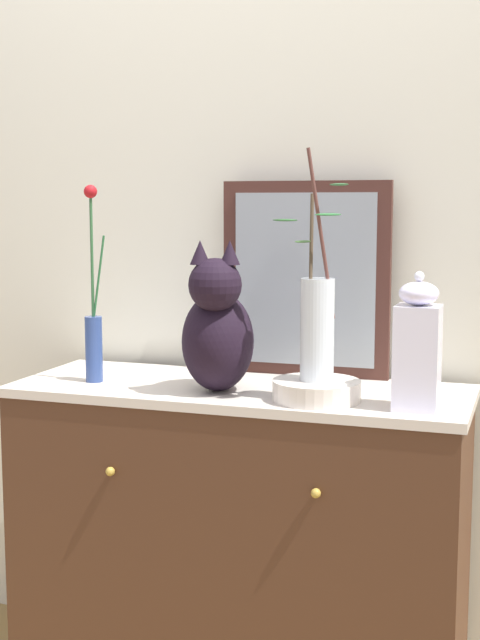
{
  "coord_description": "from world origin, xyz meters",
  "views": [
    {
      "loc": [
        0.75,
        -2.22,
        1.36
      ],
      "look_at": [
        0.0,
        0.0,
        1.06
      ],
      "focal_mm": 49.89,
      "sensor_mm": 36.0,
      "label": 1
    }
  ],
  "objects_px": {
    "sideboard": "(240,543)",
    "vase_glass_clear": "(317,324)",
    "cat_sitting": "(217,330)",
    "jar_lidded_porcelain": "(417,348)",
    "vase_slim_green": "(94,329)",
    "bowl_porcelain": "(316,390)",
    "mirror_leaning": "(305,279)"
  },
  "relations": [
    {
      "from": "vase_slim_green",
      "to": "vase_glass_clear",
      "type": "relative_size",
      "value": 0.95
    },
    {
      "from": "sideboard",
      "to": "vase_glass_clear",
      "type": "relative_size",
      "value": 2.16
    },
    {
      "from": "vase_slim_green",
      "to": "sideboard",
      "type": "bearing_deg",
      "value": 9.36
    },
    {
      "from": "bowl_porcelain",
      "to": "vase_glass_clear",
      "type": "height_order",
      "value": "vase_glass_clear"
    },
    {
      "from": "vase_slim_green",
      "to": "bowl_porcelain",
      "type": "xyz_separation_m",
      "value": [
        0.64,
        -0.04,
        -0.12
      ]
    },
    {
      "from": "vase_slim_green",
      "to": "bowl_porcelain",
      "type": "relative_size",
      "value": 2.44
    },
    {
      "from": "vase_glass_clear",
      "to": "jar_lidded_porcelain",
      "type": "distance_m",
      "value": 0.25
    },
    {
      "from": "sideboard",
      "to": "vase_glass_clear",
      "type": "distance_m",
      "value": 0.68
    },
    {
      "from": "vase_slim_green",
      "to": "jar_lidded_porcelain",
      "type": "xyz_separation_m",
      "value": [
        0.89,
        -0.06,
        0.0
      ]
    },
    {
      "from": "sideboard",
      "to": "vase_slim_green",
      "type": "relative_size",
      "value": 2.28
    },
    {
      "from": "bowl_porcelain",
      "to": "jar_lidded_porcelain",
      "type": "bearing_deg",
      "value": -3.92
    },
    {
      "from": "mirror_leaning",
      "to": "vase_slim_green",
      "type": "height_order",
      "value": "mirror_leaning"
    },
    {
      "from": "cat_sitting",
      "to": "jar_lidded_porcelain",
      "type": "xyz_separation_m",
      "value": [
        0.52,
        -0.04,
        -0.01
      ]
    },
    {
      "from": "cat_sitting",
      "to": "bowl_porcelain",
      "type": "distance_m",
      "value": 0.31
    },
    {
      "from": "cat_sitting",
      "to": "jar_lidded_porcelain",
      "type": "relative_size",
      "value": 1.2
    },
    {
      "from": "mirror_leaning",
      "to": "vase_slim_green",
      "type": "relative_size",
      "value": 1.02
    },
    {
      "from": "mirror_leaning",
      "to": "bowl_porcelain",
      "type": "height_order",
      "value": "mirror_leaning"
    },
    {
      "from": "mirror_leaning",
      "to": "cat_sitting",
      "type": "height_order",
      "value": "mirror_leaning"
    },
    {
      "from": "vase_glass_clear",
      "to": "jar_lidded_porcelain",
      "type": "xyz_separation_m",
      "value": [
        0.25,
        -0.02,
        -0.04
      ]
    },
    {
      "from": "sideboard",
      "to": "cat_sitting",
      "type": "bearing_deg",
      "value": -113.92
    },
    {
      "from": "sideboard",
      "to": "mirror_leaning",
      "type": "relative_size",
      "value": 2.22
    },
    {
      "from": "sideboard",
      "to": "vase_glass_clear",
      "type": "bearing_deg",
      "value": -24.31
    },
    {
      "from": "mirror_leaning",
      "to": "jar_lidded_porcelain",
      "type": "distance_m",
      "value": 0.51
    },
    {
      "from": "vase_slim_green",
      "to": "bowl_porcelain",
      "type": "distance_m",
      "value": 0.65
    },
    {
      "from": "mirror_leaning",
      "to": "vase_glass_clear",
      "type": "bearing_deg",
      "value": -70.44
    },
    {
      "from": "mirror_leaning",
      "to": "bowl_porcelain",
      "type": "relative_size",
      "value": 2.5
    },
    {
      "from": "sideboard",
      "to": "bowl_porcelain",
      "type": "distance_m",
      "value": 0.53
    },
    {
      "from": "jar_lidded_porcelain",
      "to": "sideboard",
      "type": "bearing_deg",
      "value": 165.82
    },
    {
      "from": "cat_sitting",
      "to": "sideboard",
      "type": "bearing_deg",
      "value": 66.08
    },
    {
      "from": "bowl_porcelain",
      "to": "mirror_leaning",
      "type": "bearing_deg",
      "value": 109.66
    },
    {
      "from": "cat_sitting",
      "to": "mirror_leaning",
      "type": "bearing_deg",
      "value": 61.17
    },
    {
      "from": "mirror_leaning",
      "to": "bowl_porcelain",
      "type": "distance_m",
      "value": 0.42
    }
  ]
}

